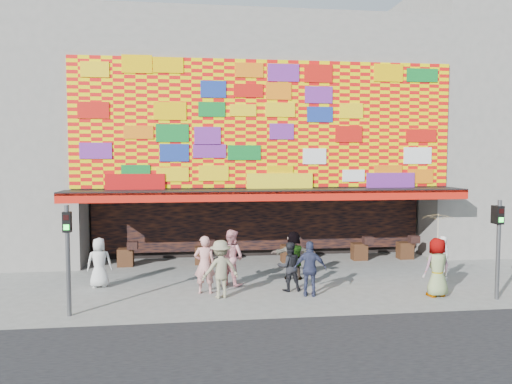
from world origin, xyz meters
The scene contains 15 objects.
ground centered at (0.00, 0.00, 0.00)m, with size 90.00×90.00×0.00m, color slate.
shop_building centered at (0.00, 8.18, 5.23)m, with size 15.20×9.40×10.00m.
neighbor_right centered at (13.00, 8.00, 6.00)m, with size 11.00×8.00×12.00m, color gray.
signal_left centered at (-6.20, -1.50, 1.86)m, with size 0.22×0.20×3.00m.
signal_right centered at (6.20, -1.50, 1.86)m, with size 0.22×0.20×3.00m.
ped_a centered at (-5.93, 1.46, 0.82)m, with size 0.80×0.52×1.64m, color silver.
ped_b centered at (-2.51, 0.29, 0.91)m, with size 0.67×0.44×1.82m, color #D48D89.
ped_c centered at (0.17, 0.24, 0.78)m, with size 0.76×0.59×1.57m, color black.
ped_d centered at (-2.05, -0.27, 0.88)m, with size 1.14×0.65×1.76m, color gray.
ped_e centered at (0.69, -0.46, 0.85)m, with size 1.00×0.42×1.70m, color #303554.
ped_f centered at (0.62, 1.70, 0.85)m, with size 1.58×0.50×1.71m, color gray.
ped_g centered at (4.55, -0.98, 0.91)m, with size 0.89×0.58×1.81m, color gray.
ped_h centered at (5.66, 0.85, 0.78)m, with size 0.57×0.37×1.56m, color silver.
ped_i centered at (-1.60, 1.24, 0.93)m, with size 0.91×0.71×1.86m, color pink.
parasol centered at (4.55, -0.98, 2.14)m, with size 1.25×1.26×1.82m.
Camera 1 is at (-2.88, -15.22, 4.27)m, focal length 35.00 mm.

